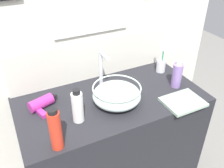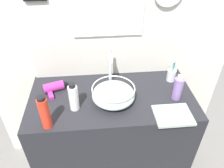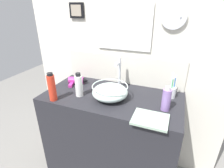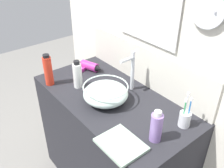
% 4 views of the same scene
% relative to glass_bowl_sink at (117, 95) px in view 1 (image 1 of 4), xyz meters
% --- Properties ---
extents(vanity_counter, '(1.09, 0.55, 0.83)m').
position_rel_glass_bowl_sink_xyz_m(vanity_counter, '(-0.01, 0.05, -0.47)').
color(vanity_counter, '#232328').
rests_on(vanity_counter, ground).
extents(back_panel, '(1.83, 0.10, 2.46)m').
position_rel_glass_bowl_sink_xyz_m(back_panel, '(-0.01, 0.36, 0.34)').
color(back_panel, silver).
rests_on(back_panel, ground).
extents(glass_bowl_sink, '(0.27, 0.27, 0.11)m').
position_rel_glass_bowl_sink_xyz_m(glass_bowl_sink, '(0.00, 0.00, 0.00)').
color(glass_bowl_sink, silver).
rests_on(glass_bowl_sink, vanity_counter).
extents(faucet, '(0.02, 0.11, 0.27)m').
position_rel_glass_bowl_sink_xyz_m(faucet, '(0.00, 0.20, 0.10)').
color(faucet, silver).
rests_on(faucet, vanity_counter).
extents(hair_drier, '(0.19, 0.16, 0.06)m').
position_rel_glass_bowl_sink_xyz_m(hair_drier, '(-0.38, 0.15, -0.03)').
color(hair_drier, '#B22D8C').
rests_on(hair_drier, vanity_counter).
extents(toothbrush_cup, '(0.06, 0.06, 0.20)m').
position_rel_glass_bowl_sink_xyz_m(toothbrush_cup, '(0.44, 0.19, -0.01)').
color(toothbrush_cup, silver).
rests_on(toothbrush_cup, vanity_counter).
extents(soap_dispenser, '(0.06, 0.06, 0.19)m').
position_rel_glass_bowl_sink_xyz_m(soap_dispenser, '(-0.24, -0.04, 0.03)').
color(soap_dispenser, white).
rests_on(soap_dispenser, vanity_counter).
extents(spray_bottle, '(0.06, 0.06, 0.22)m').
position_rel_glass_bowl_sink_xyz_m(spray_bottle, '(-0.39, -0.18, 0.05)').
color(spray_bottle, red).
rests_on(spray_bottle, vanity_counter).
extents(shampoo_bottle, '(0.06, 0.06, 0.18)m').
position_rel_glass_bowl_sink_xyz_m(shampoo_bottle, '(0.41, -0.01, 0.02)').
color(shampoo_bottle, '#8C6BB2').
rests_on(shampoo_bottle, vanity_counter).
extents(hand_towel, '(0.22, 0.18, 0.02)m').
position_rel_glass_bowl_sink_xyz_m(hand_towel, '(0.34, -0.17, -0.05)').
color(hand_towel, '#99B29E').
rests_on(hand_towel, vanity_counter).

